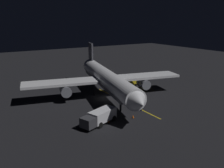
# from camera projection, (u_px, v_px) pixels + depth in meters

# --- Properties ---
(ground_plane) EXTENTS (180.00, 180.00, 0.20)m
(ground_plane) POSITION_uv_depth(u_px,v_px,m) (107.00, 98.00, 50.94)
(ground_plane) COLOR black
(apron_guide_stripe) EXTENTS (0.30, 20.96, 0.01)m
(apron_guide_stripe) POSITION_uv_depth(u_px,v_px,m) (125.00, 102.00, 48.57)
(apron_guide_stripe) COLOR gold
(apron_guide_stripe) RESTS_ON ground_plane
(airliner) EXTENTS (34.02, 35.73, 10.31)m
(airliner) POSITION_uv_depth(u_px,v_px,m) (106.00, 79.00, 50.41)
(airliner) COLOR white
(airliner) RESTS_ON ground_plane
(baggage_truck) EXTENTS (6.90, 4.20, 2.19)m
(baggage_truck) POSITION_uv_depth(u_px,v_px,m) (100.00, 117.00, 37.86)
(baggage_truck) COLOR silver
(baggage_truck) RESTS_ON ground_plane
(catering_truck) EXTENTS (6.63, 4.02, 2.48)m
(catering_truck) POSITION_uv_depth(u_px,v_px,m) (127.00, 83.00, 57.60)
(catering_truck) COLOR gold
(catering_truck) RESTS_ON ground_plane
(ground_crew_worker) EXTENTS (0.40, 0.40, 1.74)m
(ground_crew_worker) POSITION_uv_depth(u_px,v_px,m) (141.00, 106.00, 43.46)
(ground_crew_worker) COLOR black
(ground_crew_worker) RESTS_ON ground_plane
(traffic_cone_near_left) EXTENTS (0.50, 0.50, 0.55)m
(traffic_cone_near_left) POSITION_uv_depth(u_px,v_px,m) (127.00, 101.00, 48.47)
(traffic_cone_near_left) COLOR #EA590F
(traffic_cone_near_left) RESTS_ON ground_plane
(traffic_cone_near_right) EXTENTS (0.50, 0.50, 0.55)m
(traffic_cone_near_right) POSITION_uv_depth(u_px,v_px,m) (102.00, 108.00, 44.50)
(traffic_cone_near_right) COLOR #EA590F
(traffic_cone_near_right) RESTS_ON ground_plane
(traffic_cone_under_wing) EXTENTS (0.50, 0.50, 0.55)m
(traffic_cone_under_wing) POSITION_uv_depth(u_px,v_px,m) (108.00, 121.00, 38.74)
(traffic_cone_under_wing) COLOR #EA590F
(traffic_cone_under_wing) RESTS_ON ground_plane
(traffic_cone_far) EXTENTS (0.50, 0.50, 0.55)m
(traffic_cone_far) POSITION_uv_depth(u_px,v_px,m) (133.00, 117.00, 40.42)
(traffic_cone_far) COLOR #EA590F
(traffic_cone_far) RESTS_ON ground_plane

